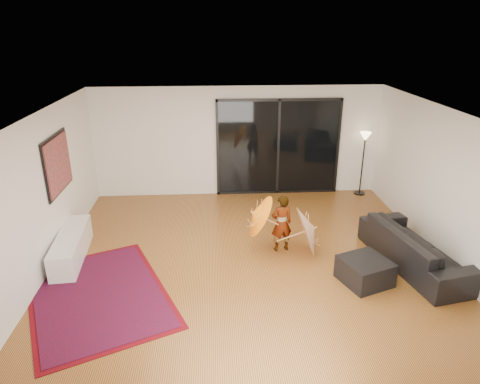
{
  "coord_description": "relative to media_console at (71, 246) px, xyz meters",
  "views": [
    {
      "loc": [
        -0.6,
        -6.69,
        4.06
      ],
      "look_at": [
        -0.12,
        0.78,
        1.1
      ],
      "focal_mm": 32.0,
      "sensor_mm": 36.0,
      "label": 1
    }
  ],
  "objects": [
    {
      "name": "floor",
      "position": [
        3.25,
        -0.42,
        -0.24
      ],
      "size": [
        7.0,
        7.0,
        0.0
      ],
      "primitive_type": "plane",
      "color": "#A7652D",
      "rests_on": "ground"
    },
    {
      "name": "ceiling",
      "position": [
        3.25,
        -0.42,
        2.46
      ],
      "size": [
        7.0,
        7.0,
        0.0
      ],
      "primitive_type": "plane",
      "rotation": [
        3.14,
        0.0,
        0.0
      ],
      "color": "white",
      "rests_on": "wall_back"
    },
    {
      "name": "wall_back",
      "position": [
        3.25,
        3.08,
        1.11
      ],
      "size": [
        7.0,
        0.0,
        7.0
      ],
      "primitive_type": "plane",
      "rotation": [
        1.57,
        0.0,
        0.0
      ],
      "color": "silver",
      "rests_on": "floor"
    },
    {
      "name": "wall_front",
      "position": [
        3.25,
        -3.92,
        1.11
      ],
      "size": [
        7.0,
        0.0,
        7.0
      ],
      "primitive_type": "plane",
      "rotation": [
        -1.57,
        0.0,
        0.0
      ],
      "color": "silver",
      "rests_on": "floor"
    },
    {
      "name": "wall_left",
      "position": [
        -0.25,
        -0.42,
        1.11
      ],
      "size": [
        0.0,
        7.0,
        7.0
      ],
      "primitive_type": "plane",
      "rotation": [
        1.57,
        0.0,
        1.57
      ],
      "color": "silver",
      "rests_on": "floor"
    },
    {
      "name": "wall_right",
      "position": [
        6.75,
        -0.42,
        1.11
      ],
      "size": [
        0.0,
        7.0,
        7.0
      ],
      "primitive_type": "plane",
      "rotation": [
        1.57,
        0.0,
        -1.57
      ],
      "color": "silver",
      "rests_on": "floor"
    },
    {
      "name": "sliding_door",
      "position": [
        4.25,
        3.05,
        0.96
      ],
      "size": [
        3.06,
        0.07,
        2.4
      ],
      "color": "black",
      "rests_on": "wall_back"
    },
    {
      "name": "painting",
      "position": [
        -0.21,
        0.58,
        1.41
      ],
      "size": [
        0.04,
        1.28,
        1.08
      ],
      "color": "black",
      "rests_on": "wall_left"
    },
    {
      "name": "media_console",
      "position": [
        0.0,
        0.0,
        0.0
      ],
      "size": [
        0.59,
        1.78,
        0.49
      ],
      "primitive_type": "cube",
      "rotation": [
        0.0,
        0.0,
        0.09
      ],
      "color": "white",
      "rests_on": "floor"
    },
    {
      "name": "speaker",
      "position": [
        0.0,
        -0.24,
        -0.09
      ],
      "size": [
        0.28,
        0.28,
        0.3
      ],
      "primitive_type": "cube",
      "rotation": [
        0.0,
        0.0,
        0.05
      ],
      "color": "#424244",
      "rests_on": "floor"
    },
    {
      "name": "persian_rug",
      "position": [
        0.75,
        -1.24,
        -0.23
      ],
      "size": [
        2.98,
        3.39,
        0.02
      ],
      "rotation": [
        0.0,
        0.0,
        0.41
      ],
      "color": "#5B0710",
      "rests_on": "floor"
    },
    {
      "name": "sofa",
      "position": [
        6.2,
        -0.63,
        0.1
      ],
      "size": [
        1.36,
        2.51,
        0.7
      ],
      "primitive_type": "imported",
      "rotation": [
        0.0,
        0.0,
        1.76
      ],
      "color": "black",
      "rests_on": "floor"
    },
    {
      "name": "ottoman",
      "position": [
        5.13,
        -1.11,
        -0.04
      ],
      "size": [
        0.94,
        0.94,
        0.42
      ],
      "primitive_type": "cube",
      "rotation": [
        0.0,
        0.0,
        0.36
      ],
      "color": "black",
      "rests_on": "floor"
    },
    {
      "name": "floor_lamp",
      "position": [
        6.35,
        2.83,
        1.02
      ],
      "size": [
        0.28,
        0.28,
        1.6
      ],
      "color": "black",
      "rests_on": "floor"
    },
    {
      "name": "child",
      "position": [
        3.89,
        0.07,
        0.32
      ],
      "size": [
        0.45,
        0.34,
        1.12
      ],
      "primitive_type": "imported",
      "rotation": [
        0.0,
        0.0,
        3.34
      ],
      "color": "#999999",
      "rests_on": "floor"
    },
    {
      "name": "parasol_orange",
      "position": [
        3.34,
        0.02,
        0.49
      ],
      "size": [
        0.54,
        0.82,
        0.87
      ],
      "rotation": [
        0.0,
        -1.07,
        0.0
      ],
      "color": "orange",
      "rests_on": "child"
    },
    {
      "name": "parasol_white",
      "position": [
        4.49,
        -0.08,
        0.26
      ],
      "size": [
        0.53,
        0.97,
        0.97
      ],
      "rotation": [
        0.0,
        1.22,
        0.0
      ],
      "color": "beige",
      "rests_on": "floor"
    }
  ]
}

